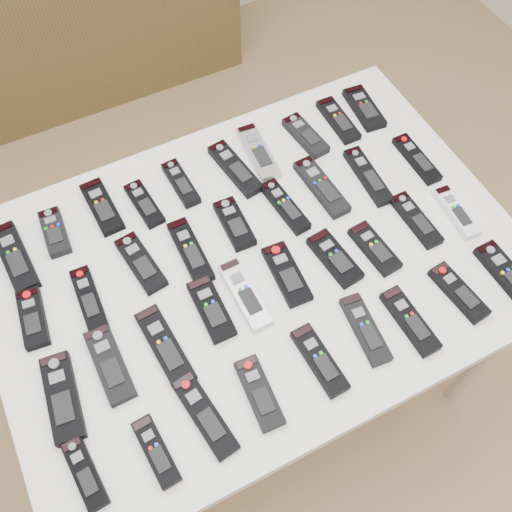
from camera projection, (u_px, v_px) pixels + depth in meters
name	position (u px, v px, depth m)	size (l,w,h in m)	color
ground	(282.00, 399.00, 1.98)	(4.00, 4.00, 0.00)	#98824D
table	(256.00, 272.00, 1.41)	(1.25, 0.88, 0.78)	white
sideboard	(63.00, 20.00, 2.44)	(1.50, 0.38, 0.75)	#4D3A1E
remote_0	(15.00, 257.00, 1.35)	(0.06, 0.20, 0.02)	black
remote_1	(55.00, 232.00, 1.39)	(0.05, 0.13, 0.02)	black
remote_2	(102.00, 207.00, 1.43)	(0.06, 0.17, 0.02)	black
remote_3	(144.00, 204.00, 1.43)	(0.05, 0.15, 0.02)	black
remote_4	(181.00, 183.00, 1.46)	(0.04, 0.15, 0.02)	black
remote_5	(235.00, 169.00, 1.49)	(0.05, 0.19, 0.02)	black
remote_6	(258.00, 153.00, 1.51)	(0.05, 0.19, 0.02)	#B7B7BC
remote_7	(305.00, 136.00, 1.55)	(0.05, 0.15, 0.02)	black
remote_8	(338.00, 120.00, 1.58)	(0.05, 0.16, 0.02)	black
remote_9	(364.00, 108.00, 1.60)	(0.06, 0.16, 0.02)	black
remote_10	(33.00, 318.00, 1.27)	(0.05, 0.14, 0.02)	black
remote_11	(89.00, 299.00, 1.29)	(0.05, 0.17, 0.02)	black
remote_12	(141.00, 263.00, 1.34)	(0.05, 0.17, 0.02)	black
remote_13	(190.00, 251.00, 1.36)	(0.05, 0.18, 0.02)	black
remote_14	(234.00, 224.00, 1.40)	(0.06, 0.15, 0.02)	black
remote_15	(285.00, 206.00, 1.42)	(0.04, 0.17, 0.02)	black
remote_16	(321.00, 187.00, 1.46)	(0.05, 0.19, 0.02)	black
remote_17	(368.00, 176.00, 1.48)	(0.05, 0.19, 0.02)	black
remote_18	(417.00, 159.00, 1.51)	(0.04, 0.17, 0.02)	black
remote_19	(63.00, 397.00, 1.18)	(0.06, 0.19, 0.02)	black
remote_20	(110.00, 364.00, 1.21)	(0.06, 0.18, 0.02)	black
remote_21	(165.00, 346.00, 1.24)	(0.06, 0.20, 0.02)	black
remote_22	(211.00, 309.00, 1.28)	(0.06, 0.16, 0.02)	black
remote_23	(245.00, 294.00, 1.30)	(0.05, 0.18, 0.02)	#B7B7BC
remote_24	(287.00, 274.00, 1.33)	(0.06, 0.16, 0.02)	black
remote_25	(335.00, 258.00, 1.35)	(0.06, 0.15, 0.02)	black
remote_26	(375.00, 248.00, 1.36)	(0.05, 0.15, 0.02)	black
remote_27	(416.00, 220.00, 1.41)	(0.05, 0.17, 0.02)	black
remote_28	(456.00, 212.00, 1.42)	(0.04, 0.16, 0.02)	silver
remote_29	(85.00, 473.00, 1.10)	(0.04, 0.15, 0.02)	black
remote_30	(156.00, 451.00, 1.12)	(0.04, 0.15, 0.02)	black
remote_31	(205.00, 415.00, 1.16)	(0.05, 0.19, 0.02)	black
remote_32	(259.00, 393.00, 1.18)	(0.05, 0.16, 0.02)	black
remote_33	(319.00, 360.00, 1.22)	(0.05, 0.17, 0.02)	black
remote_34	(365.00, 329.00, 1.26)	(0.05, 0.17, 0.02)	black
remote_35	(410.00, 321.00, 1.26)	(0.05, 0.17, 0.02)	black
remote_36	(459.00, 292.00, 1.30)	(0.05, 0.16, 0.02)	black
remote_37	(508.00, 276.00, 1.32)	(0.05, 0.19, 0.02)	black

